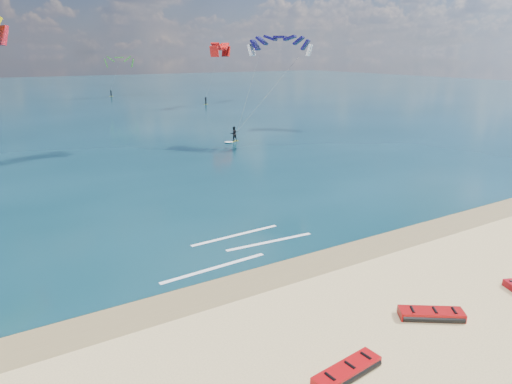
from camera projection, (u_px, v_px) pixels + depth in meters
ground at (81, 146)px, 51.10m from camera, size 320.00×320.00×0.00m
wet_sand_strip at (244, 283)px, 20.82m from camera, size 320.00×2.40×0.01m
sea at (24, 98)px, 103.47m from camera, size 320.00×200.00×0.04m
packed_kite_left at (347, 375)px, 14.89m from camera, size 2.91×1.32×0.38m
packed_kite_mid at (431, 318)px, 18.11m from camera, size 2.84×2.42×0.40m
kitesurfer_far at (259, 81)px, 51.39m from camera, size 10.10×6.53×13.11m
shoreline_foam at (240, 247)px, 24.51m from camera, size 9.53×3.60×0.01m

